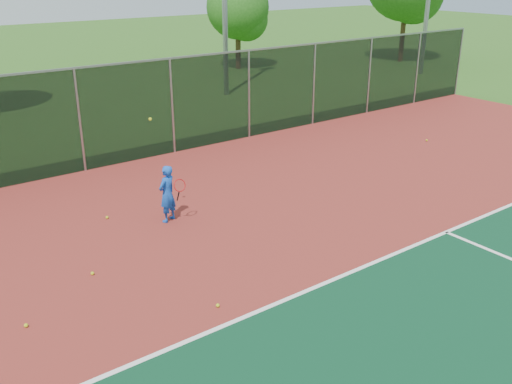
% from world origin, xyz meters
% --- Properties ---
extents(court_apron, '(30.00, 20.00, 0.02)m').
position_xyz_m(court_apron, '(0.00, 2.00, 0.01)').
color(court_apron, maroon).
rests_on(court_apron, ground).
extents(fence_back, '(30.00, 0.06, 3.03)m').
position_xyz_m(fence_back, '(0.00, 12.00, 1.56)').
color(fence_back, black).
rests_on(fence_back, court_apron).
extents(tennis_player, '(0.60, 0.66, 2.53)m').
position_xyz_m(tennis_player, '(-2.74, 7.34, 0.71)').
color(tennis_player, blue).
rests_on(tennis_player, court_apron).
extents(practice_ball_0, '(0.07, 0.07, 0.07)m').
position_xyz_m(practice_ball_0, '(-6.74, 4.96, 0.06)').
color(practice_ball_0, '#BFC917').
rests_on(practice_ball_0, court_apron).
extents(practice_ball_1, '(0.07, 0.07, 0.07)m').
position_xyz_m(practice_ball_1, '(-3.83, 3.54, 0.06)').
color(practice_ball_1, '#BFC917').
rests_on(practice_ball_1, court_apron).
extents(practice_ball_2, '(0.07, 0.07, 0.07)m').
position_xyz_m(practice_ball_2, '(7.58, 7.86, 0.06)').
color(practice_ball_2, '#BFC917').
rests_on(practice_ball_2, court_apron).
extents(practice_ball_3, '(0.07, 0.07, 0.07)m').
position_xyz_m(practice_ball_3, '(-3.88, 8.32, 0.06)').
color(practice_ball_3, '#BFC917').
rests_on(practice_ball_3, court_apron).
extents(practice_ball_4, '(0.07, 0.07, 0.07)m').
position_xyz_m(practice_ball_4, '(-5.18, 5.96, 0.06)').
color(practice_ball_4, '#BFC917').
rests_on(practice_ball_4, court_apron).
extents(tree_back_mid, '(3.57, 3.57, 5.24)m').
position_xyz_m(tree_back_mid, '(11.10, 24.03, 3.28)').
color(tree_back_mid, '#362513').
rests_on(tree_back_mid, ground).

